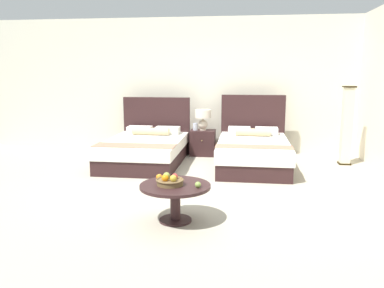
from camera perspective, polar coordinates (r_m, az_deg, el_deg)
ground_plane at (r=6.05m, az=-0.74°, el=-6.24°), size 10.04×9.28×0.02m
wall_back at (r=8.62m, az=2.05°, el=8.46°), size 10.04×0.12×2.86m
bed_near_window at (r=7.56m, az=-6.70°, el=-0.69°), size 1.42×2.12×1.19m
bed_near_corner at (r=7.33m, az=8.80°, el=-1.00°), size 1.30×2.16×1.26m
nightstand at (r=8.22m, az=1.57°, el=0.19°), size 0.51×0.42×0.53m
table_lamp at (r=8.16m, az=1.60°, el=3.95°), size 0.33×0.33×0.43m
vase at (r=8.14m, az=0.48°, el=2.52°), size 0.10×0.10×0.15m
coffee_table at (r=4.59m, az=-2.44°, el=-7.08°), size 0.82×0.82×0.44m
fruit_bowl at (r=4.54m, az=-3.22°, el=-5.34°), size 0.32×0.32×0.14m
loose_apple at (r=4.44m, az=0.87°, el=-5.91°), size 0.07×0.07×0.07m
loose_orange at (r=4.75m, az=-4.76°, el=-4.80°), size 0.08×0.08×0.08m
floor_lamp_corner at (r=7.88m, az=21.46°, el=2.47°), size 0.22×0.22×1.47m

